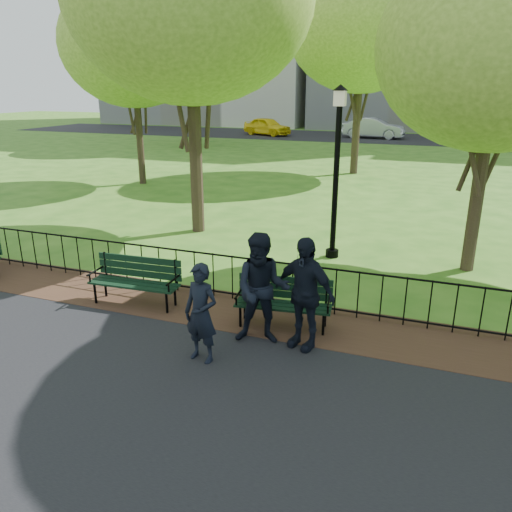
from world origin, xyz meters
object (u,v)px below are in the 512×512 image
at_px(person_left, 201,313).
at_px(person_right, 304,293).
at_px(tree_near_e, 499,47).
at_px(park_bench_main, 272,296).
at_px(person_mid, 262,289).
at_px(tree_far_c, 363,27).
at_px(tree_far_w, 194,37).
at_px(lamppost, 336,168).
at_px(taxi, 267,126).
at_px(park_bench_left_a, 136,276).
at_px(tree_mid_w, 133,45).
at_px(sedan_silver, 374,128).

distance_m(person_left, person_right, 1.61).
bearing_deg(tree_near_e, park_bench_main, -127.70).
bearing_deg(person_mid, tree_far_c, 81.36).
distance_m(person_mid, person_right, 0.66).
xyz_separation_m(tree_far_c, person_right, (2.14, -16.81, -5.42)).
xyz_separation_m(tree_far_w, person_right, (14.21, -24.57, -5.97)).
relative_size(tree_far_c, tree_far_w, 0.92).
bearing_deg(lamppost, tree_near_e, 3.61).
relative_size(tree_near_e, taxi, 1.58).
xyz_separation_m(park_bench_left_a, tree_far_c, (1.24, 16.30, 5.78)).
height_order(tree_far_c, person_left, tree_far_c).
bearing_deg(tree_mid_w, tree_far_c, 35.61).
height_order(park_bench_left_a, taxi, taxi).
xyz_separation_m(lamppost, person_left, (-0.80, -5.43, -1.39)).
xyz_separation_m(tree_near_e, tree_far_c, (-4.69, 12.12, 1.69)).
height_order(person_left, sedan_silver, sedan_silver).
bearing_deg(person_right, tree_mid_w, 150.23).
relative_size(tree_near_e, tree_mid_w, 0.86).
xyz_separation_m(tree_far_c, sedan_silver, (-1.44, 16.96, -5.55)).
xyz_separation_m(tree_far_w, sedan_silver, (10.62, 9.19, -6.09)).
distance_m(park_bench_left_a, person_mid, 2.82).
bearing_deg(tree_near_e, park_bench_left_a, -144.85).
bearing_deg(park_bench_main, tree_far_w, 111.46).
height_order(park_bench_left_a, person_mid, person_mid).
distance_m(tree_mid_w, person_right, 15.68).
bearing_deg(park_bench_main, person_right, -44.66).
xyz_separation_m(park_bench_main, park_bench_left_a, (-2.70, 0.00, 0.00)).
distance_m(tree_far_w, person_mid, 28.77).
distance_m(tree_near_e, tree_mid_w, 14.19).
relative_size(taxi, sedan_silver, 0.90).
bearing_deg(taxi, person_left, -139.43).
bearing_deg(lamppost, tree_far_c, 97.61).
distance_m(lamppost, tree_near_e, 3.94).
distance_m(park_bench_main, tree_near_e, 6.68).
bearing_deg(person_right, lamppost, 114.42).
bearing_deg(tree_mid_w, person_left, -54.01).
bearing_deg(park_bench_main, sedan_silver, 87.11).
height_order(tree_mid_w, tree_far_w, tree_far_w).
distance_m(lamppost, person_right, 4.69).
distance_m(tree_mid_w, taxi, 22.68).
height_order(park_bench_main, person_right, person_right).
relative_size(tree_far_w, sedan_silver, 2.10).
bearing_deg(person_right, tree_far_w, 138.15).
height_order(lamppost, tree_far_w, tree_far_w).
bearing_deg(park_bench_left_a, person_left, -38.44).
xyz_separation_m(park_bench_left_a, taxi, (-8.82, 32.71, 0.18)).
distance_m(lamppost, sedan_silver, 29.47).
relative_size(person_left, person_right, 0.84).
bearing_deg(person_right, tree_near_e, 79.59).
height_order(tree_near_e, person_right, tree_near_e).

